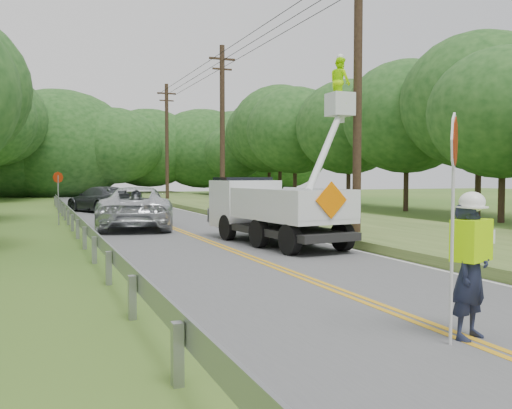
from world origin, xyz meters
name	(u,v)px	position (x,y,z in m)	size (l,w,h in m)	color
ground	(387,310)	(0.00, 0.00, 0.00)	(140.00, 140.00, 0.00)	#305D1C
road	(183,232)	(0.00, 14.00, 0.01)	(7.20, 96.00, 0.03)	#545557
guardrail	(76,220)	(-4.02, 14.91, 0.55)	(0.18, 48.00, 0.77)	gray
utility_poles	(268,113)	(5.00, 17.02, 5.27)	(1.60, 43.30, 10.00)	black
tall_grass_verge	(337,223)	(7.10, 14.00, 0.15)	(7.00, 96.00, 0.30)	#446129
treeline_right	(364,120)	(15.41, 24.85, 6.02)	(11.94, 53.96, 10.49)	#332319
treeline_horizon	(78,146)	(-1.04, 56.30, 5.50)	(55.93, 13.89, 12.12)	#184016
flagger	(470,260)	(0.05, -1.85, 1.12)	(1.12, 0.73, 3.08)	#191E33
bucket_truck	(270,199)	(1.97, 9.65, 1.46)	(4.23, 6.51, 6.28)	black
suv_silver	(137,207)	(-1.45, 16.20, 0.90)	(2.93, 6.36, 1.77)	silver
suv_darkgrey	(101,199)	(-1.75, 27.48, 0.81)	(2.22, 5.46, 1.58)	#34383C
stop_sign_permanent	(58,190)	(-4.51, 19.10, 1.62)	(0.47, 0.27, 2.45)	gray
yard_sign	(487,238)	(5.95, 3.89, 0.57)	(0.55, 0.04, 0.79)	white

